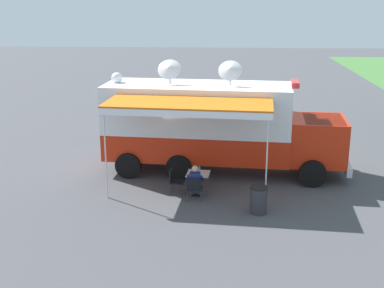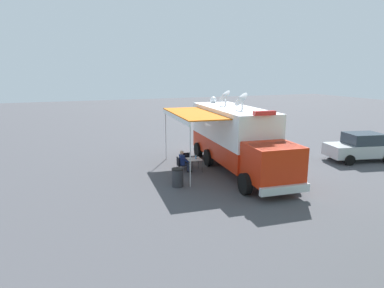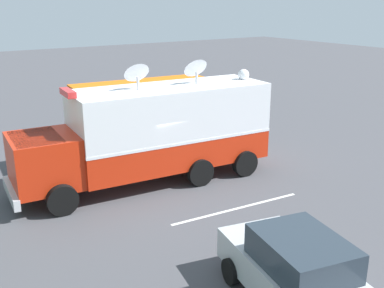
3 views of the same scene
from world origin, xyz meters
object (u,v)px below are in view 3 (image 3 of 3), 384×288
at_px(command_truck, 152,130).
at_px(folding_table, 138,145).
at_px(folding_chair_at_table, 132,143).
at_px(trash_bin, 78,148).
at_px(water_bottle, 138,142).
at_px(car_behind_truck, 297,272).
at_px(seated_responder, 133,141).
at_px(folding_chair_beside_table, 155,144).

xyz_separation_m(command_truck, folding_table, (2.35, -0.60, -1.27)).
distance_m(folding_chair_at_table, trash_bin, 2.30).
relative_size(water_bottle, trash_bin, 0.25).
xyz_separation_m(folding_table, folding_chair_at_table, (0.80, -0.09, -0.16)).
relative_size(water_bottle, folding_chair_at_table, 0.26).
bearing_deg(car_behind_truck, folding_table, -8.81).
height_order(seated_responder, car_behind_truck, car_behind_truck).
bearing_deg(car_behind_truck, folding_chair_at_table, -8.63).
distance_m(command_truck, water_bottle, 2.58).
relative_size(folding_chair_at_table, trash_bin, 0.96).
bearing_deg(folding_chair_beside_table, folding_table, 96.18).
relative_size(command_truck, folding_table, 11.20).
bearing_deg(folding_chair_at_table, command_truck, 167.77).
distance_m(folding_table, folding_chair_beside_table, 0.87).
relative_size(folding_chair_beside_table, seated_responder, 0.70).
relative_size(command_truck, folding_chair_at_table, 11.10).
bearing_deg(command_truck, seated_responder, -12.70).
bearing_deg(folding_chair_beside_table, water_bottle, 101.66).
xyz_separation_m(command_truck, folding_chair_beside_table, (2.44, -1.44, -1.43)).
relative_size(folding_table, water_bottle, 3.85).
xyz_separation_m(water_bottle, folding_chair_beside_table, (0.18, -0.89, -0.32)).
height_order(folding_table, trash_bin, trash_bin).
bearing_deg(seated_responder, folding_chair_at_table, -4.65).
bearing_deg(folding_chair_at_table, seated_responder, 175.35).
xyz_separation_m(seated_responder, trash_bin, (1.07, 2.11, -0.20)).
relative_size(water_bottle, folding_chair_beside_table, 0.26).
distance_m(folding_chair_beside_table, seated_responder, 0.95).
distance_m(folding_chair_at_table, car_behind_truck, 11.59).
height_order(folding_table, folding_chair_beside_table, folding_chair_beside_table).
relative_size(trash_bin, car_behind_truck, 0.20).
bearing_deg(command_truck, car_behind_truck, 172.76).
bearing_deg(folding_table, water_bottle, 154.80).
bearing_deg(trash_bin, seated_responder, -116.90).
bearing_deg(folding_table, folding_chair_beside_table, -83.82).
height_order(command_truck, water_bottle, command_truck).
xyz_separation_m(folding_table, seated_responder, (0.61, -0.07, -0.02)).
distance_m(folding_chair_beside_table, trash_bin, 3.30).
relative_size(folding_chair_at_table, folding_chair_beside_table, 1.00).
bearing_deg(folding_chair_at_table, trash_bin, 67.46).
relative_size(folding_chair_at_table, car_behind_truck, 0.19).
bearing_deg(water_bottle, folding_table, -25.20).
bearing_deg(water_bottle, folding_chair_beside_table, -78.34).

